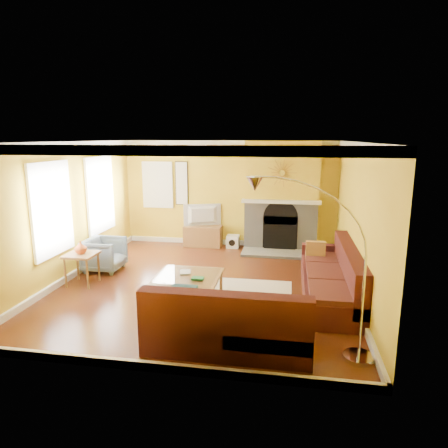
% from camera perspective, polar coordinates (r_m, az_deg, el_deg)
% --- Properties ---
extents(floor, '(5.50, 6.00, 0.02)m').
position_cam_1_polar(floor, '(7.81, -2.75, -8.65)').
color(floor, '#602B14').
rests_on(floor, ground).
extents(ceiling, '(5.50, 6.00, 0.02)m').
position_cam_1_polar(ceiling, '(7.29, -2.97, 11.73)').
color(ceiling, white).
rests_on(ceiling, ground).
extents(wall_back, '(5.50, 0.02, 2.70)m').
position_cam_1_polar(wall_back, '(10.35, 0.72, 4.35)').
color(wall_back, gold).
rests_on(wall_back, ground).
extents(wall_front, '(5.50, 0.02, 2.70)m').
position_cam_1_polar(wall_front, '(4.63, -10.88, -5.93)').
color(wall_front, gold).
rests_on(wall_front, ground).
extents(wall_left, '(0.02, 6.00, 2.70)m').
position_cam_1_polar(wall_left, '(8.46, -21.45, 1.70)').
color(wall_left, gold).
rests_on(wall_left, ground).
extents(wall_right, '(0.02, 6.00, 2.70)m').
position_cam_1_polar(wall_right, '(7.36, 18.63, 0.44)').
color(wall_right, gold).
rests_on(wall_right, ground).
extents(baseboard, '(5.50, 6.00, 0.12)m').
position_cam_1_polar(baseboard, '(7.78, -2.75, -8.17)').
color(baseboard, white).
rests_on(baseboard, floor).
extents(crown_molding, '(5.50, 6.00, 0.12)m').
position_cam_1_polar(crown_molding, '(7.30, -2.96, 11.18)').
color(crown_molding, white).
rests_on(crown_molding, ceiling).
extents(window_left_near, '(0.06, 1.22, 1.72)m').
position_cam_1_polar(window_left_near, '(9.54, -17.34, 4.02)').
color(window_left_near, white).
rests_on(window_left_near, wall_left).
extents(window_left_far, '(0.06, 1.22, 1.72)m').
position_cam_1_polar(window_left_far, '(7.91, -23.49, 1.96)').
color(window_left_far, white).
rests_on(window_left_far, wall_left).
extents(window_back, '(0.82, 0.06, 1.22)m').
position_cam_1_polar(window_back, '(10.73, -9.44, 5.55)').
color(window_back, white).
rests_on(window_back, wall_back).
extents(wall_art, '(0.34, 0.04, 1.14)m').
position_cam_1_polar(wall_art, '(10.55, -6.07, 5.80)').
color(wall_art, white).
rests_on(wall_art, wall_back).
extents(fireplace, '(1.80, 0.40, 2.70)m').
position_cam_1_polar(fireplace, '(10.03, 8.19, 3.97)').
color(fireplace, gray).
rests_on(fireplace, floor).
extents(mantel, '(1.92, 0.22, 0.08)m').
position_cam_1_polar(mantel, '(9.81, 8.14, 3.19)').
color(mantel, white).
rests_on(mantel, fireplace).
extents(hearth, '(1.80, 0.70, 0.06)m').
position_cam_1_polar(hearth, '(9.77, 7.87, -4.18)').
color(hearth, gray).
rests_on(hearth, floor).
extents(sunburst, '(0.70, 0.04, 0.70)m').
position_cam_1_polar(sunburst, '(9.73, 8.27, 7.27)').
color(sunburst, olive).
rests_on(sunburst, fireplace).
extents(rug, '(2.40, 1.80, 0.02)m').
position_cam_1_polar(rug, '(7.25, -0.06, -10.18)').
color(rug, beige).
rests_on(rug, floor).
extents(sectional_sofa, '(3.04, 3.87, 0.90)m').
position_cam_1_polar(sectional_sofa, '(6.78, 6.13, -7.88)').
color(sectional_sofa, '#471916').
rests_on(sectional_sofa, floor).
extents(coffee_table, '(1.12, 1.12, 0.44)m').
position_cam_1_polar(coffee_table, '(7.05, -5.23, -9.03)').
color(coffee_table, white).
rests_on(coffee_table, floor).
extents(media_console, '(0.97, 0.44, 0.53)m').
position_cam_1_polar(media_console, '(10.40, -3.02, -1.71)').
color(media_console, olive).
rests_on(media_console, floor).
extents(tv, '(0.96, 0.45, 0.56)m').
position_cam_1_polar(tv, '(10.28, -3.05, 1.24)').
color(tv, black).
rests_on(tv, media_console).
extents(subwoofer, '(0.31, 0.31, 0.31)m').
position_cam_1_polar(subwoofer, '(10.30, 1.27, -2.48)').
color(subwoofer, white).
rests_on(subwoofer, floor).
extents(armchair, '(0.77, 0.75, 0.70)m').
position_cam_1_polar(armchair, '(8.85, -16.70, -4.18)').
color(armchair, slate).
rests_on(armchair, floor).
extents(side_table, '(0.56, 0.56, 0.61)m').
position_cam_1_polar(side_table, '(8.17, -19.58, -6.07)').
color(side_table, olive).
rests_on(side_table, floor).
extents(vase, '(0.23, 0.23, 0.24)m').
position_cam_1_polar(vase, '(8.05, -19.80, -3.17)').
color(vase, '#D8591E').
rests_on(vase, side_table).
extents(book, '(0.25, 0.30, 0.03)m').
position_cam_1_polar(book, '(7.12, -6.35, -6.87)').
color(book, white).
rests_on(book, coffee_table).
extents(arc_lamp, '(1.45, 0.36, 2.31)m').
position_cam_1_polar(arc_lamp, '(5.11, 12.50, -6.59)').
color(arc_lamp, silver).
rests_on(arc_lamp, floor).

